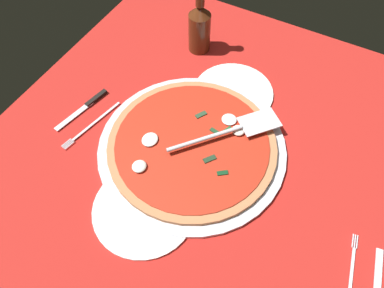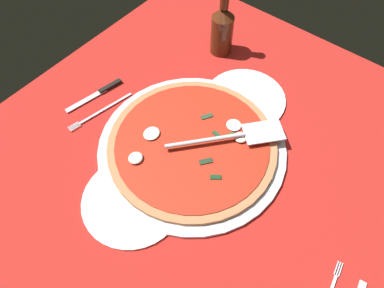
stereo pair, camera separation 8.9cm
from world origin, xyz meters
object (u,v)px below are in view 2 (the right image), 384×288
(dinner_plate_right, at_px, (245,99))
(pizza, at_px, (192,145))
(pizza_server, at_px, (234,136))
(place_setting_far, at_px, (101,102))
(dinner_plate_left, at_px, (133,200))
(beer_bottle, at_px, (222,28))

(dinner_plate_right, height_order, pizza, pizza)
(pizza, distance_m, pizza_server, 0.10)
(pizza_server, distance_m, place_setting_far, 0.37)
(dinner_plate_left, bearing_deg, beer_bottle, 14.93)
(dinner_plate_left, distance_m, beer_bottle, 0.54)
(pizza_server, relative_size, place_setting_far, 1.07)
(pizza_server, bearing_deg, dinner_plate_right, 63.02)
(place_setting_far, xyz_separation_m, beer_bottle, (0.36, -0.13, 0.08))
(pizza_server, height_order, beer_bottle, beer_bottle)
(dinner_plate_left, height_order, beer_bottle, beer_bottle)
(pizza_server, distance_m, beer_bottle, 0.34)
(dinner_plate_right, bearing_deg, beer_bottle, 55.54)
(dinner_plate_right, xyz_separation_m, place_setting_far, (-0.25, 0.30, -0.00))
(place_setting_far, height_order, beer_bottle, beer_bottle)
(pizza_server, bearing_deg, dinner_plate_left, -157.63)
(dinner_plate_right, xyz_separation_m, pizza_server, (-0.14, -0.06, 0.04))
(dinner_plate_left, distance_m, dinner_plate_right, 0.41)
(pizza_server, bearing_deg, pizza, 174.84)
(dinner_plate_left, bearing_deg, dinner_plate_right, -3.84)
(pizza, xyz_separation_m, beer_bottle, (0.33, 0.15, 0.06))
(pizza, bearing_deg, beer_bottle, 25.15)
(dinner_plate_right, relative_size, beer_bottle, 0.94)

